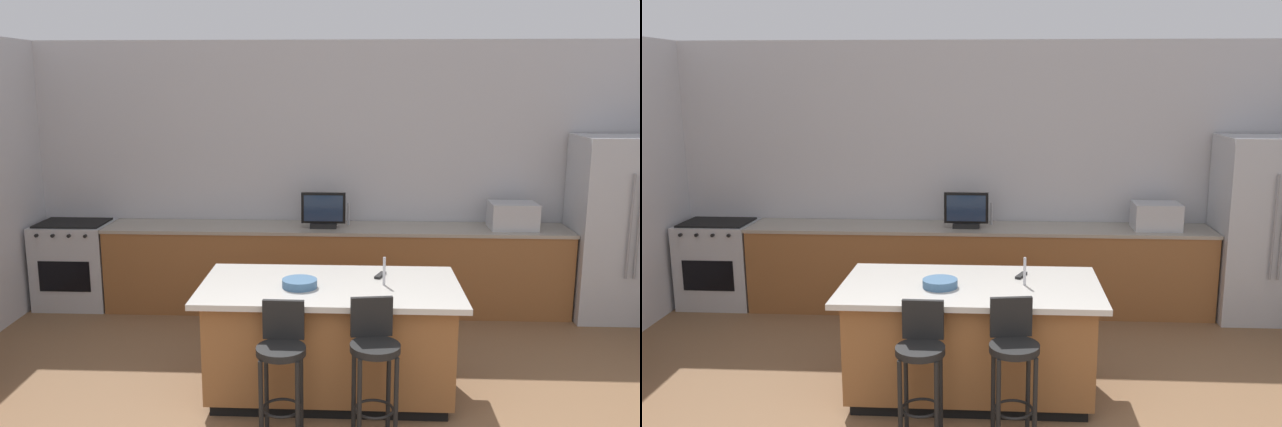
# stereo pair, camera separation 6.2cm
# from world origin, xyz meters

# --- Properties ---
(wall_back) EXTENTS (7.26, 0.12, 2.87)m
(wall_back) POSITION_xyz_m (0.00, 4.57, 1.44)
(wall_back) COLOR #BCBCC1
(wall_back) RESTS_ON ground_plane
(counter_back) EXTENTS (4.92, 0.62, 0.92)m
(counter_back) POSITION_xyz_m (-0.06, 4.19, 0.46)
(counter_back) COLOR brown
(counter_back) RESTS_ON ground_plane
(kitchen_island) EXTENTS (2.00, 1.07, 0.90)m
(kitchen_island) POSITION_xyz_m (-0.06, 2.20, 0.46)
(kitchen_island) COLOR black
(kitchen_island) RESTS_ON ground_plane
(refrigerator) EXTENTS (0.92, 0.76, 1.90)m
(refrigerator) POSITION_xyz_m (2.86, 4.13, 0.95)
(refrigerator) COLOR #B7BABF
(refrigerator) RESTS_ON ground_plane
(range_oven) EXTENTS (0.79, 0.63, 0.94)m
(range_oven) POSITION_xyz_m (-2.93, 4.19, 0.47)
(range_oven) COLOR #B7BABF
(range_oven) RESTS_ON ground_plane
(microwave) EXTENTS (0.48, 0.36, 0.28)m
(microwave) POSITION_xyz_m (1.79, 4.19, 1.06)
(microwave) COLOR #B7BABF
(microwave) RESTS_ON counter_back
(tv_monitor) EXTENTS (0.47, 0.16, 0.37)m
(tv_monitor) POSITION_xyz_m (-0.19, 4.14, 1.09)
(tv_monitor) COLOR black
(tv_monitor) RESTS_ON counter_back
(sink_faucet_back) EXTENTS (0.02, 0.02, 0.24)m
(sink_faucet_back) POSITION_xyz_m (0.07, 4.29, 1.04)
(sink_faucet_back) COLOR #B2B2B7
(sink_faucet_back) RESTS_ON counter_back
(sink_faucet_island) EXTENTS (0.02, 0.02, 0.22)m
(sink_faucet_island) POSITION_xyz_m (0.36, 2.20, 1.01)
(sink_faucet_island) COLOR #B2B2B7
(sink_faucet_island) RESTS_ON kitchen_island
(bar_stool_left) EXTENTS (0.34, 0.34, 0.96)m
(bar_stool_left) POSITION_xyz_m (-0.36, 1.51, 0.58)
(bar_stool_left) COLOR black
(bar_stool_left) RESTS_ON ground_plane
(bar_stool_right) EXTENTS (0.34, 0.36, 1.00)m
(bar_stool_right) POSITION_xyz_m (0.27, 1.51, 0.60)
(bar_stool_right) COLOR black
(bar_stool_right) RESTS_ON ground_plane
(fruit_bowl) EXTENTS (0.27, 0.27, 0.06)m
(fruit_bowl) POSITION_xyz_m (-0.29, 2.11, 0.94)
(fruit_bowl) COLOR #3F668C
(fruit_bowl) RESTS_ON kitchen_island
(tv_remote) EXTENTS (0.10, 0.17, 0.02)m
(tv_remote) POSITION_xyz_m (0.34, 2.43, 0.91)
(tv_remote) COLOR black
(tv_remote) RESTS_ON kitchen_island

